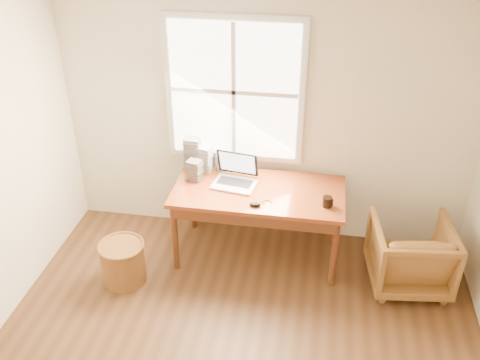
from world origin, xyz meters
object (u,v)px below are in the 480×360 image
object	(u,v)px
armchair	(410,254)
wicker_stool	(123,263)
desk	(259,192)
laptop	(234,172)
cd_stack_a	(204,159)
coffee_mug	(327,202)

from	to	relation	value
armchair	wicker_stool	size ratio (longest dim) A/B	1.78
desk	wicker_stool	bearing A→B (deg)	-152.94
wicker_stool	laptop	distance (m)	1.33
wicker_stool	cd_stack_a	world-z (taller)	cd_stack_a
wicker_stool	cd_stack_a	xyz separation A→B (m)	(0.59, 0.86, 0.68)
armchair	laptop	xyz separation A→B (m)	(-1.66, 0.23, 0.58)
desk	cd_stack_a	bearing A→B (deg)	155.36
coffee_mug	cd_stack_a	size ratio (longest dim) A/B	0.36
desk	laptop	size ratio (longest dim) A/B	3.70
armchair	wicker_stool	world-z (taller)	armchair
desk	wicker_stool	size ratio (longest dim) A/B	4.01
coffee_mug	cd_stack_a	distance (m)	1.30
desk	armchair	bearing A→B (deg)	-7.70
desk	wicker_stool	distance (m)	1.42
coffee_mug	cd_stack_a	xyz separation A→B (m)	(-1.22, 0.44, 0.09)
armchair	cd_stack_a	bearing A→B (deg)	-19.68
wicker_stool	coffee_mug	size ratio (longest dim) A/B	4.15
coffee_mug	laptop	bearing A→B (deg)	149.13
laptop	cd_stack_a	world-z (taller)	laptop
wicker_stool	laptop	bearing A→B (deg)	34.04
desk	coffee_mug	bearing A→B (deg)	-15.43
wicker_stool	coffee_mug	distance (m)	1.95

